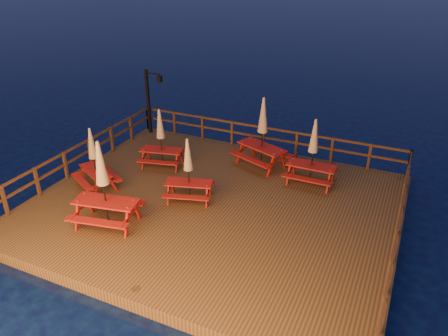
# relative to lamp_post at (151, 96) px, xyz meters

# --- Properties ---
(ground) EXTENTS (500.00, 500.00, 0.00)m
(ground) POSITION_rel_lamp_post_xyz_m (5.39, -4.55, -2.20)
(ground) COLOR black
(ground) RESTS_ON ground
(deck) EXTENTS (12.00, 10.00, 0.40)m
(deck) POSITION_rel_lamp_post_xyz_m (5.39, -4.55, -2.00)
(deck) COLOR #3F2A14
(deck) RESTS_ON ground
(deck_piles) EXTENTS (11.44, 9.44, 1.40)m
(deck_piles) POSITION_rel_lamp_post_xyz_m (5.39, -4.55, -2.50)
(deck_piles) COLOR #3D1D13
(deck_piles) RESTS_ON ground
(railing) EXTENTS (11.80, 9.75, 1.10)m
(railing) POSITION_rel_lamp_post_xyz_m (5.39, -2.77, -1.03)
(railing) COLOR #3D1D13
(railing) RESTS_ON deck
(lamp_post) EXTENTS (0.85, 0.18, 3.00)m
(lamp_post) POSITION_rel_lamp_post_xyz_m (0.00, 0.00, 0.00)
(lamp_post) COLOR black
(lamp_post) RESTS_ON deck
(picnic_table_0) EXTENTS (1.77, 1.46, 2.54)m
(picnic_table_0) POSITION_rel_lamp_post_xyz_m (8.00, -1.76, -0.48)
(picnic_table_0) COLOR maroon
(picnic_table_0) RESTS_ON deck
(picnic_table_1) EXTENTS (1.92, 1.73, 2.30)m
(picnic_table_1) POSITION_rel_lamp_post_xyz_m (4.50, -4.66, -0.60)
(picnic_table_1) COLOR maroon
(picnic_table_1) RESTS_ON deck
(picnic_table_2) EXTENTS (2.45, 2.25, 2.84)m
(picnic_table_2) POSITION_rel_lamp_post_xyz_m (5.83, -1.12, -0.32)
(picnic_table_2) COLOR maroon
(picnic_table_2) RESTS_ON deck
(picnic_table_3) EXTENTS (2.05, 1.94, 2.31)m
(picnic_table_3) POSITION_rel_lamp_post_xyz_m (1.01, -5.28, -0.59)
(picnic_table_3) COLOR maroon
(picnic_table_3) RESTS_ON deck
(picnic_table_4) EXTENTS (1.94, 1.73, 2.39)m
(picnic_table_4) POSITION_rel_lamp_post_xyz_m (2.25, -2.80, -0.55)
(picnic_table_4) COLOR maroon
(picnic_table_4) RESTS_ON deck
(picnic_table_5) EXTENTS (2.28, 2.00, 2.85)m
(picnic_table_5) POSITION_rel_lamp_post_xyz_m (2.88, -7.05, -0.31)
(picnic_table_5) COLOR maroon
(picnic_table_5) RESTS_ON deck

